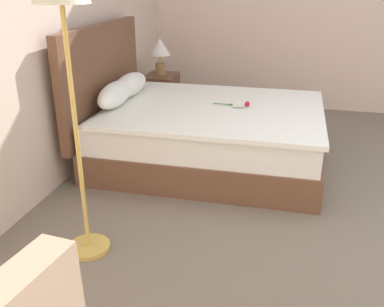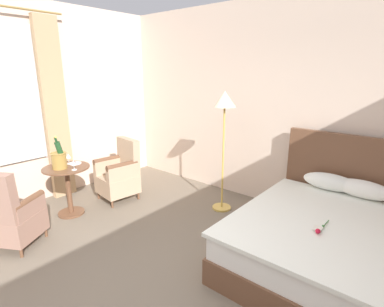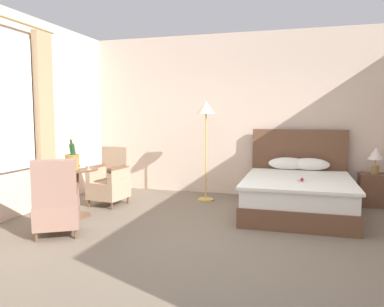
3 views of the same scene
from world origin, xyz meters
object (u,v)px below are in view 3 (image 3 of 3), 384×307
nightstand (374,190)px  bedside_lamp (376,156)px  wine_glass_near_edge (74,161)px  wine_glass_near_bucket (89,163)px  floor_lamp_brass (206,119)px  champagne_bucket (72,160)px  side_table_round (77,187)px  bed (298,192)px  snack_plate (80,167)px  armchair_by_window (110,180)px  armchair_facing_bed (56,204)px

nightstand → bedside_lamp: bearing=-180.0°
wine_glass_near_edge → wine_glass_near_bucket: bearing=-17.1°
floor_lamp_brass → champagne_bucket: size_ratio=3.78×
wine_glass_near_bucket → floor_lamp_brass: bearing=47.8°
floor_lamp_brass → wine_glass_near_bucket: floor_lamp_brass is taller
floor_lamp_brass → side_table_round: (-1.61, -1.56, -1.01)m
bed → wine_glass_near_edge: size_ratio=13.91×
wine_glass_near_edge → snack_plate: 0.13m
armchair_by_window → armchair_facing_bed: 1.71m
champagne_bucket → wine_glass_near_edge: size_ratio=3.08×
side_table_round → wine_glass_near_edge: wine_glass_near_edge is taller
floor_lamp_brass → side_table_round: 2.46m
bedside_lamp → snack_plate: bearing=-158.5°
nightstand → armchair_by_window: (-4.31, -1.11, 0.14)m
nightstand → snack_plate: size_ratio=3.16×
side_table_round → armchair_facing_bed: armchair_facing_bed is taller
armchair_by_window → armchair_facing_bed: size_ratio=0.99×
champagne_bucket → armchair_by_window: bearing=82.0°
wine_glass_near_bucket → armchair_by_window: bearing=96.3°
floor_lamp_brass → champagne_bucket: (-1.62, -1.64, -0.60)m
bed → armchair_by_window: bearing=-173.7°
nightstand → side_table_round: size_ratio=0.76×
side_table_round → bed: bearing=19.9°
bed → champagne_bucket: bearing=-158.9°
snack_plate → wine_glass_near_bucket: bearing=-31.5°
bedside_lamp → champagne_bucket: size_ratio=0.94×
wine_glass_near_bucket → armchair_by_window: (-0.09, 0.81, -0.40)m
floor_lamp_brass → side_table_round: bearing=-135.8°
champagne_bucket → armchair_facing_bed: size_ratio=0.47×
bed → champagne_bucket: (-3.21, -1.23, 0.54)m
bedside_lamp → side_table_round: size_ratio=0.61×
wine_glass_near_bucket → bed: bearing=21.0°
bedside_lamp → armchair_by_window: bearing=-165.6°
nightstand → wine_glass_near_bucket: (-4.22, -1.92, 0.54)m
floor_lamp_brass → snack_plate: (-1.66, -1.40, -0.74)m
wine_glass_near_edge → floor_lamp_brass: bearing=40.3°
bedside_lamp → floor_lamp_brass: floor_lamp_brass is taller
side_table_round → wine_glass_near_bucket: 0.42m
side_table_round → wine_glass_near_bucket: bearing=3.3°
bed → side_table_round: (-3.20, -1.16, 0.13)m
wine_glass_near_bucket → snack_plate: (-0.25, 0.16, -0.09)m
nightstand → side_table_round: (-4.42, -1.93, 0.17)m
wine_glass_near_bucket → wine_glass_near_edge: size_ratio=0.92×
side_table_round → wine_glass_near_edge: bearing=135.4°
bed → nightstand: (1.23, 0.77, -0.05)m
wine_glass_near_edge → armchair_facing_bed: (0.39, -0.99, -0.42)m
floor_lamp_brass → wine_glass_near_edge: floor_lamp_brass is taller
floor_lamp_brass → bedside_lamp: bearing=7.4°
bed → floor_lamp_brass: bearing=165.7°
side_table_round → wine_glass_near_bucket: wine_glass_near_bucket is taller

